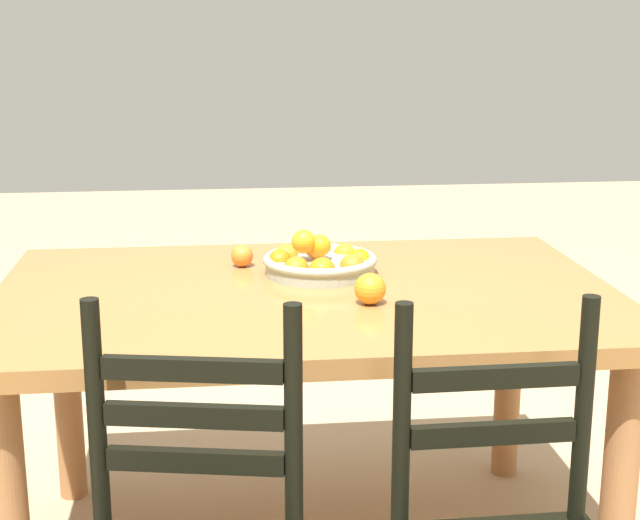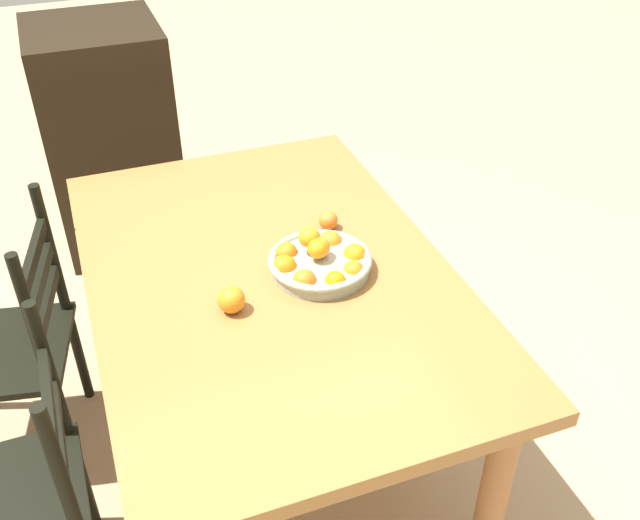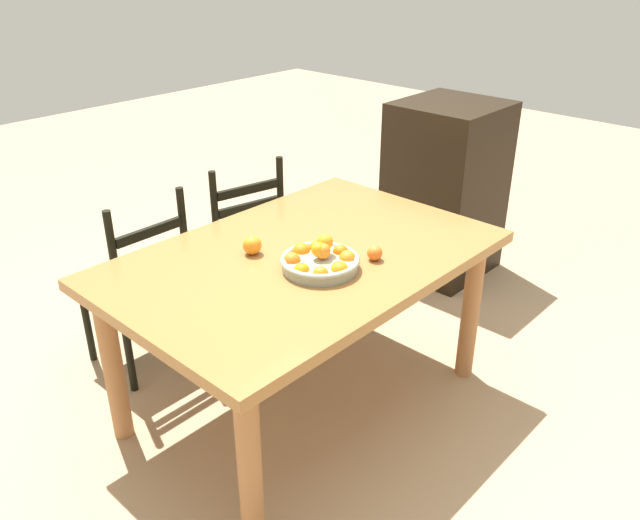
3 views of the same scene
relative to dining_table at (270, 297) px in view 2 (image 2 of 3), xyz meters
name	(u,v)px [view 2 (image 2 of 3)]	position (x,y,z in m)	size (l,w,h in m)	color
ground_plane	(278,439)	(0.00, 0.00, -0.67)	(12.00, 12.00, 0.00)	tan
dining_table	(270,297)	(0.00, 0.00, 0.00)	(1.60, 1.06, 0.77)	olive
chair_near_window	(19,500)	(-0.31, 0.80, -0.23)	(0.43, 0.43, 0.92)	black
chair_by_cabinet	(14,347)	(0.31, 0.80, -0.22)	(0.52, 0.52, 0.94)	black
cabinet	(110,138)	(1.59, 0.32, -0.13)	(0.60, 0.58, 1.08)	black
fruit_bowl	(319,261)	(-0.05, -0.14, 0.13)	(0.31, 0.31, 0.13)	#99A18B
orange_loose_0	(328,220)	(0.16, -0.25, 0.13)	(0.06, 0.06, 0.06)	orange
orange_loose_1	(231,300)	(-0.14, 0.15, 0.14)	(0.08, 0.08, 0.08)	orange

